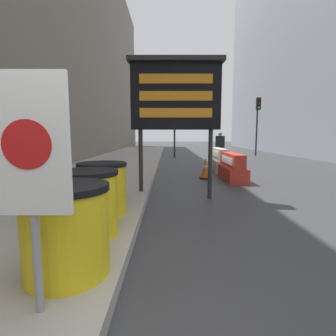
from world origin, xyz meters
TOP-DOWN VIEW (x-y plane):
  - barrel_drum_foreground at (-0.50, 0.64)m, footprint 0.81×0.81m
  - barrel_drum_middle at (-0.60, 1.61)m, footprint 0.81×0.81m
  - barrel_drum_back at (-0.64, 2.57)m, footprint 0.81×0.81m
  - warning_sign at (-0.51, 0.09)m, footprint 0.57×0.08m
  - message_board at (0.63, 4.35)m, footprint 2.14×0.36m
  - jersey_barrier_red_striped at (2.59, 6.87)m, footprint 0.61×1.87m
  - jersey_barrier_cream at (2.59, 9.27)m, footprint 0.55×2.10m
  - traffic_cone_near at (1.75, 7.16)m, footprint 0.40×0.40m
  - traffic_cone_mid at (3.62, 9.35)m, footprint 0.37×0.37m
  - traffic_light_near_curb at (0.89, 15.46)m, footprint 0.28×0.44m
  - traffic_light_far_side at (6.88, 17.31)m, footprint 0.28×0.45m
  - pedestrian_worker at (3.32, 12.74)m, footprint 0.47×0.51m

SIDE VIEW (x-z plane):
  - traffic_cone_mid at x=3.62m, z-range -0.01..0.65m
  - traffic_cone_near at x=1.75m, z-range -0.01..0.71m
  - jersey_barrier_red_striped at x=2.59m, z-range -0.05..0.84m
  - jersey_barrier_cream at x=2.59m, z-range -0.06..0.88m
  - barrel_drum_foreground at x=-0.50m, z-range 0.17..1.03m
  - barrel_drum_middle at x=-0.60m, z-range 0.17..1.03m
  - barrel_drum_back at x=-0.64m, z-range 0.17..1.03m
  - pedestrian_worker at x=3.32m, z-range 0.15..1.82m
  - warning_sign at x=-0.51m, z-range 0.44..2.19m
  - message_board at x=0.63m, z-range 0.76..3.95m
  - traffic_light_far_side at x=6.88m, z-range 0.92..5.04m
  - traffic_light_near_curb at x=0.89m, z-range 0.96..5.30m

